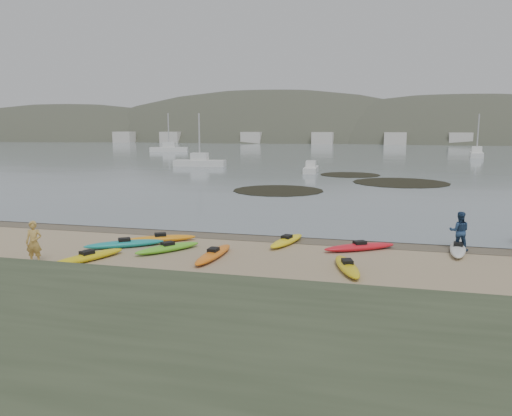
# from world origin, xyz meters

# --- Properties ---
(ground) EXTENTS (600.00, 600.00, 0.00)m
(ground) POSITION_xyz_m (0.00, 0.00, 0.00)
(ground) COLOR tan
(ground) RESTS_ON ground
(wet_sand) EXTENTS (60.00, 60.00, 0.00)m
(wet_sand) POSITION_xyz_m (0.00, -0.30, 0.00)
(wet_sand) COLOR brown
(wet_sand) RESTS_ON ground
(water) EXTENTS (1200.00, 1200.00, 0.00)m
(water) POSITION_xyz_m (0.00, 300.00, 0.01)
(water) COLOR slate
(water) RESTS_ON ground
(bluff) EXTENTS (60.00, 8.00, 2.00)m
(bluff) POSITION_xyz_m (0.00, -17.50, 1.00)
(bluff) COLOR #475138
(bluff) RESTS_ON ground
(kayaks) EXTENTS (17.87, 9.30, 0.34)m
(kayaks) POSITION_xyz_m (0.28, -3.70, 0.17)
(kayaks) COLOR red
(kayaks) RESTS_ON ground
(person_west) EXTENTS (0.77, 0.60, 1.86)m
(person_west) POSITION_xyz_m (-7.74, -7.75, 0.93)
(person_west) COLOR tan
(person_west) RESTS_ON ground
(person_east) EXTENTS (0.95, 0.76, 1.86)m
(person_east) POSITION_xyz_m (10.07, -0.80, 0.93)
(person_east) COLOR navy
(person_east) RESTS_ON ground
(kelp_mats) EXTENTS (20.04, 24.54, 0.04)m
(kelp_mats) POSITION_xyz_m (3.49, 27.03, 0.03)
(kelp_mats) COLOR black
(kelp_mats) RESTS_ON water
(moored_boats) EXTENTS (94.40, 88.86, 1.21)m
(moored_boats) POSITION_xyz_m (-0.52, 79.40, 0.56)
(moored_boats) COLOR silver
(moored_boats) RESTS_ON ground
(far_hills) EXTENTS (550.00, 135.00, 80.00)m
(far_hills) POSITION_xyz_m (39.38, 193.97, -15.93)
(far_hills) COLOR #384235
(far_hills) RESTS_ON ground
(far_town) EXTENTS (199.00, 5.00, 4.00)m
(far_town) POSITION_xyz_m (6.00, 145.00, 2.00)
(far_town) COLOR beige
(far_town) RESTS_ON ground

